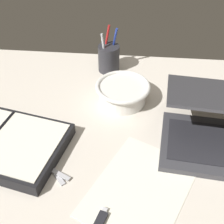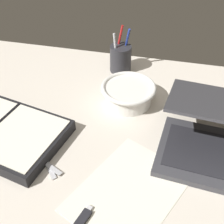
{
  "view_description": "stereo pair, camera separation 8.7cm",
  "coord_description": "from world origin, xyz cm",
  "px_view_note": "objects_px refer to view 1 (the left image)",
  "views": [
    {
      "loc": [
        5.26,
        -58.06,
        65.71
      ],
      "look_at": [
        -0.77,
        7.3,
        9.0
      ],
      "focal_mm": 50.0,
      "sensor_mm": 36.0,
      "label": 1
    },
    {
      "loc": [
        13.82,
        -56.7,
        65.71
      ],
      "look_at": [
        -0.77,
        7.3,
        9.0
      ],
      "focal_mm": 50.0,
      "sensor_mm": 36.0,
      "label": 2
    }
  ],
  "objects_px": {
    "bowl": "(123,92)",
    "scissors": "(44,163)",
    "laptop": "(219,129)",
    "pen_cup": "(109,58)"
  },
  "relations": [
    {
      "from": "bowl",
      "to": "scissors",
      "type": "xyz_separation_m",
      "value": [
        -0.19,
        -0.28,
        -0.03
      ]
    },
    {
      "from": "laptop",
      "to": "scissors",
      "type": "distance_m",
      "value": 0.48
    },
    {
      "from": "bowl",
      "to": "scissors",
      "type": "relative_size",
      "value": 1.51
    },
    {
      "from": "bowl",
      "to": "laptop",
      "type": "bearing_deg",
      "value": -29.94
    },
    {
      "from": "laptop",
      "to": "bowl",
      "type": "distance_m",
      "value": 0.32
    },
    {
      "from": "bowl",
      "to": "pen_cup",
      "type": "xyz_separation_m",
      "value": [
        -0.06,
        0.18,
        0.01
      ]
    },
    {
      "from": "laptop",
      "to": "scissors",
      "type": "xyz_separation_m",
      "value": [
        -0.46,
        -0.12,
        -0.05
      ]
    },
    {
      "from": "bowl",
      "to": "pen_cup",
      "type": "height_order",
      "value": "pen_cup"
    },
    {
      "from": "laptop",
      "to": "pen_cup",
      "type": "xyz_separation_m",
      "value": [
        -0.34,
        0.34,
        0.0
      ]
    },
    {
      "from": "laptop",
      "to": "scissors",
      "type": "height_order",
      "value": "laptop"
    }
  ]
}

